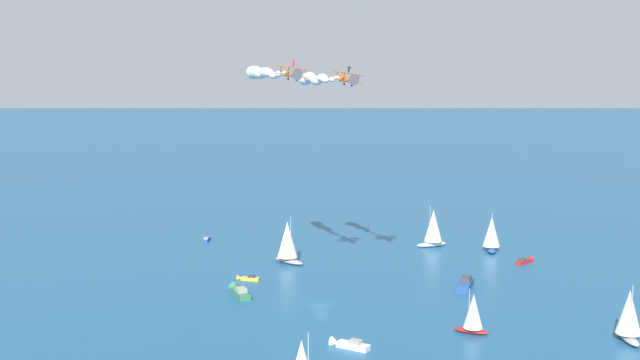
# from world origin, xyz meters

# --- Properties ---
(ground_plane) EXTENTS (2000.00, 2000.00, 0.00)m
(ground_plane) POSITION_xyz_m (0.00, 0.00, 0.00)
(ground_plane) COLOR #1E517A
(sailboat_near_centre) EXTENTS (6.27, 8.56, 10.85)m
(sailboat_near_centre) POSITION_xyz_m (-60.73, -6.93, 4.95)
(sailboat_near_centre) COLOR #9E9993
(sailboat_near_centre) RESTS_ON ground_plane
(sailboat_far_port) EXTENTS (7.96, 8.69, 11.90)m
(sailboat_far_port) POSITION_xyz_m (-3.32, -63.43, 5.43)
(sailboat_far_port) COLOR white
(sailboat_far_port) RESTS_ON ground_plane
(sailboat_far_stbd) EXTENTS (9.94, 6.43, 12.35)m
(sailboat_far_stbd) POSITION_xyz_m (24.02, -27.99, 5.64)
(sailboat_far_stbd) COLOR #9E9993
(sailboat_far_stbd) RESTS_ON ground_plane
(sailboat_inshore) EXTENTS (5.91, 8.81, 10.96)m
(sailboat_inshore) POSITION_xyz_m (-19.59, -65.32, 5.00)
(sailboat_inshore) COLOR #23478C
(sailboat_inshore) RESTS_ON ground_plane
(motorboat_ahead) EXTENTS (8.85, 8.02, 2.76)m
(motorboat_ahead) POSITION_xyz_m (19.58, 1.75, 0.74)
(motorboat_ahead) COLOR #33704C
(motorboat_ahead) RESTS_ON ground_plane
(motorboat_mid_cluster) EXTENTS (4.07, 10.62, 3.00)m
(motorboat_mid_cluster) POSITION_xyz_m (-23.83, -26.14, 0.81)
(motorboat_mid_cluster) COLOR #23478C
(motorboat_mid_cluster) RESTS_ON ground_plane
(sailboat_outer_ring_a) EXTENTS (6.82, 3.87, 8.71)m
(sailboat_outer_ring_a) POSITION_xyz_m (-33.99, 2.48, 3.97)
(sailboat_outer_ring_a) COLOR #B21E1E
(sailboat_outer_ring_a) RESTS_ON ground_plane
(motorboat_outer_ring_b) EXTENTS (5.69, 2.66, 1.60)m
(motorboat_outer_ring_b) POSITION_xyz_m (24.57, -9.42, 0.43)
(motorboat_outer_ring_b) COLOR gold
(motorboat_outer_ring_b) RESTS_ON ground_plane
(motorboat_outer_ring_c) EXTENTS (7.67, 2.31, 2.20)m
(motorboat_outer_ring_c) POSITION_xyz_m (-16.02, 20.16, 0.59)
(motorboat_outer_ring_c) COLOR white
(motorboat_outer_ring_c) RESTS_ON ground_plane
(motorboat_outer_ring_d) EXTENTS (3.56, 6.67, 1.88)m
(motorboat_outer_ring_d) POSITION_xyz_m (-30.85, -56.78, 0.51)
(motorboat_outer_ring_d) COLOR #B21E1E
(motorboat_outer_ring_d) RESTS_ON ground_plane
(motorboat_outer_ring_e) EXTENTS (3.42, 5.52, 1.57)m
(motorboat_outer_ring_e) POSITION_xyz_m (58.37, -40.22, 0.42)
(motorboat_outer_ring_e) COLOR #23478C
(motorboat_outer_ring_e) RESTS_ON ground_plane
(biplane_lead) EXTENTS (6.73, 6.50, 3.65)m
(biplane_lead) POSITION_xyz_m (-4.08, -4.45, 47.98)
(biplane_lead) COLOR orange
(wingwalker_lead) EXTENTS (1.03, 1.21, 1.53)m
(wingwalker_lead) POSITION_xyz_m (-4.28, -4.67, 50.11)
(wingwalker_lead) COLOR black
(smoke_trail_lead) EXTENTS (18.36, 16.07, 3.45)m
(smoke_trail_lead) POSITION_xyz_m (10.84, -16.90, 47.78)
(smoke_trail_lead) COLOR silver
(biplane_wingman) EXTENTS (6.73, 6.50, 3.65)m
(biplane_wingman) POSITION_xyz_m (4.25, 4.26, 49.10)
(biplane_wingman) COLOR orange
(wingwalker_wingman) EXTENTS (0.66, 0.76, 1.78)m
(wingwalker_wingman) POSITION_xyz_m (4.05, 4.03, 51.27)
(wingwalker_wingman) COLOR red
(smoke_trail_wingman) EXTENTS (20.76, 18.21, 3.58)m
(smoke_trail_wingman) POSITION_xyz_m (20.48, -9.59, 49.18)
(smoke_trail_wingman) COLOR silver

